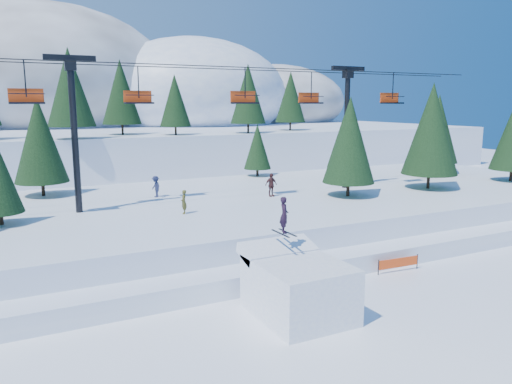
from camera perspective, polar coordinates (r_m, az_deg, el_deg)
name	(u,v)px	position (r m, az deg, el deg)	size (l,w,h in m)	color
ground	(351,325)	(23.42, 10.80, -14.65)	(160.00, 160.00, 0.00)	white
mid_shelf	(205,217)	(38.08, -5.87, -2.82)	(70.00, 22.00, 2.50)	white
berm	(267,262)	(29.48, 1.23, -8.05)	(70.00, 6.00, 1.10)	white
mountain_ridge	(55,104)	(90.40, -22.03, 9.34)	(119.00, 61.16, 26.46)	white
jump_kicker	(297,286)	(23.58, 4.76, -10.64)	(3.80, 5.18, 5.35)	white
chairlift	(218,109)	(37.63, -4.35, 9.45)	(46.00, 3.21, 10.28)	black
conifer_stand	(222,140)	(37.69, -3.93, 5.96)	(62.43, 18.33, 9.70)	black
distant_skiers	(190,189)	(37.73, -7.54, 0.29)	(31.53, 7.59, 1.84)	#243F2B
banner_near	(398,263)	(30.58, 15.95, -7.79)	(2.85, 0.25, 0.90)	black
banner_far	(439,243)	(35.53, 20.16, -5.52)	(2.62, 1.20, 0.90)	black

